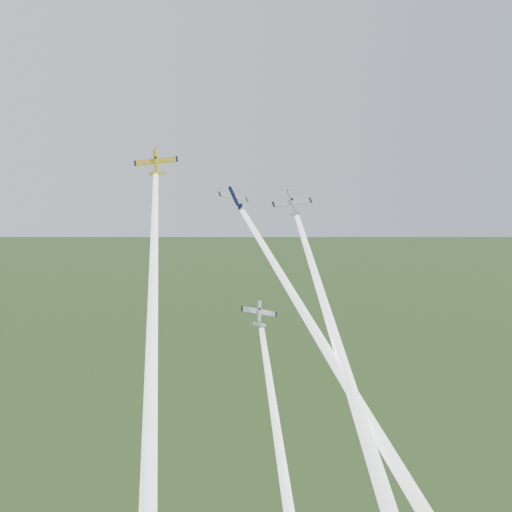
# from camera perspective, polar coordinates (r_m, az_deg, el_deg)

# --- Properties ---
(plane_yellow) EXTENTS (9.03, 8.67, 7.33)m
(plane_yellow) POSITION_cam_1_polar(r_m,az_deg,el_deg) (120.30, -8.87, 8.22)
(plane_yellow) COLOR gold
(smoke_trail_yellow) EXTENTS (16.01, 47.96, 48.65)m
(smoke_trail_yellow) POSITION_cam_1_polar(r_m,az_deg,el_deg) (97.53, -9.22, -6.95)
(smoke_trail_yellow) COLOR white
(plane_navy) EXTENTS (7.28, 7.50, 6.67)m
(plane_navy) POSITION_cam_1_polar(r_m,az_deg,el_deg) (119.35, -1.91, 5.18)
(plane_navy) COLOR #0C1538
(smoke_trail_navy) EXTENTS (17.23, 47.83, 48.83)m
(smoke_trail_navy) POSITION_cam_1_polar(r_m,az_deg,el_deg) (104.77, 7.10, -9.62)
(smoke_trail_navy) COLOR white
(plane_silver_right) EXTENTS (8.12, 7.31, 7.08)m
(plane_silver_right) POSITION_cam_1_polar(r_m,az_deg,el_deg) (123.48, 3.32, 4.66)
(plane_silver_right) COLOR silver
(smoke_trail_silver_right) EXTENTS (6.97, 42.13, 41.65)m
(smoke_trail_silver_right) POSITION_cam_1_polar(r_m,az_deg,el_deg) (106.45, 7.30, -8.05)
(smoke_trail_silver_right) COLOR white
(plane_silver_low) EXTENTS (8.19, 6.44, 6.54)m
(plane_silver_low) POSITION_cam_1_polar(r_m,az_deg,el_deg) (113.16, 0.29, -5.11)
(plane_silver_low) COLOR silver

